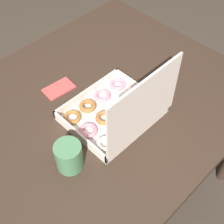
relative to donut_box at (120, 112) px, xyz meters
name	(u,v)px	position (x,y,z in m)	size (l,w,h in m)	color
ground_plane	(102,188)	(-0.01, -0.13, -0.83)	(8.00, 8.00, 0.00)	#42382D
dining_table	(98,116)	(-0.01, -0.13, -0.15)	(1.24, 1.02, 0.78)	#38281E
donut_box	(120,112)	(0.00, 0.00, 0.00)	(0.35, 0.30, 0.30)	silver
coffee_mug	(69,156)	(0.26, 0.02, 0.00)	(0.09, 0.09, 0.11)	#4C8456
paper_napkin	(59,89)	(0.06, -0.30, -0.05)	(0.13, 0.09, 0.01)	#CC4C47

